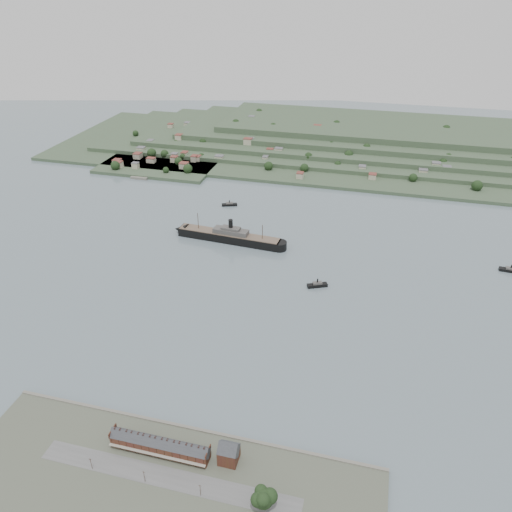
% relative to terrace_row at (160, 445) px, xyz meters
% --- Properties ---
extents(ground, '(1400.00, 1400.00, 0.00)m').
position_rel_terrace_row_xyz_m(ground, '(10.00, 168.02, -6.84)').
color(ground, slate).
rests_on(ground, ground).
extents(near_shore, '(220.00, 80.00, 2.60)m').
position_rel_terrace_row_xyz_m(near_shore, '(10.00, -18.73, -5.83)').
color(near_shore, '#4C5142').
rests_on(near_shore, ground).
extents(terrace_row, '(55.60, 9.80, 11.07)m').
position_rel_terrace_row_xyz_m(terrace_row, '(0.00, 0.00, 0.00)').
color(terrace_row, '#4E2C1C').
rests_on(terrace_row, ground).
extents(gabled_building, '(10.40, 10.18, 14.09)m').
position_rel_terrace_row_xyz_m(gabled_building, '(37.50, 4.02, 1.34)').
color(gabled_building, '#4E2C1C').
rests_on(gabled_building, ground).
extents(far_peninsula, '(760.00, 309.00, 30.00)m').
position_rel_terrace_row_xyz_m(far_peninsula, '(37.91, 561.12, 5.04)').
color(far_peninsula, '#31472F').
rests_on(far_peninsula, ground).
extents(steamship, '(115.71, 21.74, 27.74)m').
position_rel_terrace_row_xyz_m(steamship, '(-39.83, 243.14, -1.72)').
color(steamship, black).
rests_on(steamship, ground).
extents(tugboat, '(17.23, 11.18, 7.61)m').
position_rel_terrace_row_xyz_m(tugboat, '(57.46, 184.89, -4.99)').
color(tugboat, black).
rests_on(tugboat, ground).
extents(ferry_west, '(17.68, 10.34, 6.41)m').
position_rel_terrace_row_xyz_m(ferry_west, '(-61.36, 322.64, -5.30)').
color(ferry_west, black).
rests_on(ferry_west, ground).
extents(ferry_east, '(18.66, 6.51, 6.87)m').
position_rel_terrace_row_xyz_m(ferry_east, '(216.39, 250.91, -5.19)').
color(ferry_east, black).
rests_on(ferry_east, ground).
extents(fig_tree, '(12.57, 10.89, 14.03)m').
position_rel_terrace_row_xyz_m(fig_tree, '(61.97, -18.29, 3.72)').
color(fig_tree, '#3C291C').
rests_on(fig_tree, ground).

